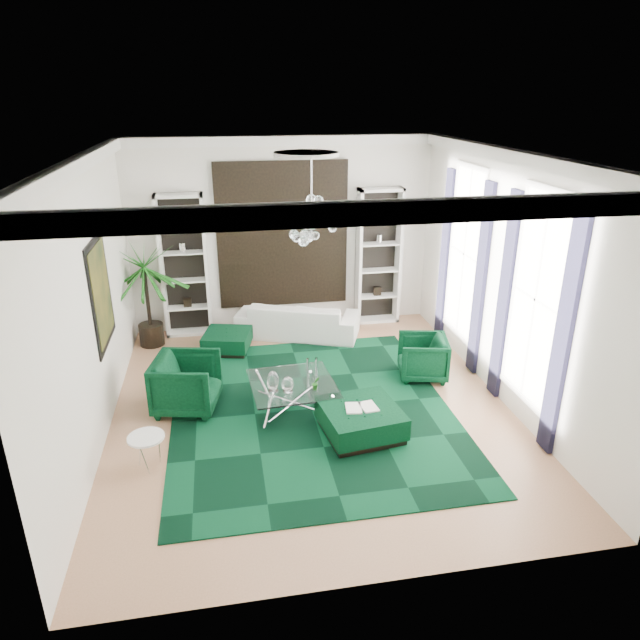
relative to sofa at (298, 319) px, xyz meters
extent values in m
cube|color=tan|center=(-0.19, -2.81, -0.36)|extent=(6.00, 7.00, 0.02)
cube|color=white|center=(-0.19, -2.81, 3.46)|extent=(6.00, 7.00, 0.02)
cube|color=white|center=(-0.19, 0.70, 1.55)|extent=(6.00, 0.02, 3.80)
cube|color=white|center=(-0.19, -6.32, 1.55)|extent=(6.00, 0.02, 3.80)
cube|color=white|center=(-3.20, -2.81, 1.55)|extent=(0.02, 7.00, 3.80)
cube|color=white|center=(2.82, -2.81, 1.55)|extent=(0.02, 7.00, 3.80)
cylinder|color=white|center=(-0.19, -2.51, 3.42)|extent=(0.90, 0.90, 0.05)
cube|color=black|center=(-0.19, 0.65, 1.55)|extent=(2.50, 0.06, 2.80)
cube|color=black|center=(-3.16, -2.21, 1.50)|extent=(0.04, 1.30, 1.60)
cube|color=white|center=(2.80, -3.71, 1.55)|extent=(0.03, 1.10, 2.90)
cube|color=black|center=(2.76, -4.49, 1.30)|extent=(0.07, 0.30, 3.25)
cube|color=black|center=(2.76, -2.93, 1.30)|extent=(0.07, 0.30, 3.25)
cube|color=white|center=(2.80, -1.31, 1.55)|extent=(0.03, 1.10, 2.90)
cube|color=black|center=(2.76, -2.09, 1.30)|extent=(0.07, 0.30, 3.25)
cube|color=black|center=(2.76, -0.53, 1.30)|extent=(0.07, 0.30, 3.25)
cube|color=black|center=(-0.21, -2.92, -0.34)|extent=(4.20, 5.00, 0.02)
imported|color=white|center=(0.00, 0.00, 0.00)|extent=(2.55, 1.71, 0.69)
imported|color=black|center=(-2.07, -2.52, 0.08)|extent=(1.12, 1.09, 0.86)
imported|color=black|center=(1.83, -2.15, 0.02)|extent=(0.95, 0.94, 0.73)
cube|color=black|center=(-1.42, -0.49, -0.16)|extent=(1.00, 1.00, 0.37)
cube|color=black|center=(0.37, -3.68, -0.14)|extent=(1.19, 1.19, 0.42)
cube|color=white|center=(0.37, -3.68, 0.09)|extent=(0.46, 0.30, 0.03)
cylinder|color=white|center=(-2.53, -3.96, -0.12)|extent=(0.58, 0.58, 0.45)
imported|color=#185C16|center=(-0.17, -3.06, 0.19)|extent=(0.13, 0.11, 0.21)
camera|label=1|loc=(-1.43, -10.44, 4.21)|focal=32.00mm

